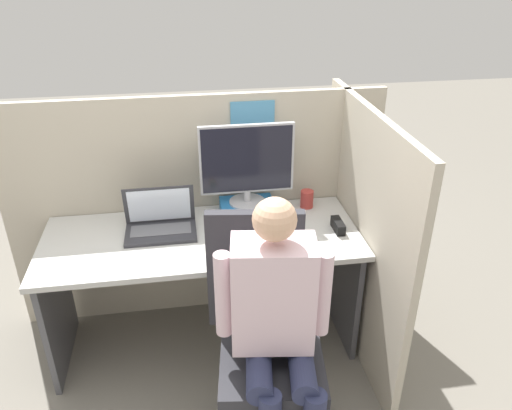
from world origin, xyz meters
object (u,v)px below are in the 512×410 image
Objects in this scene: paper_box at (247,208)px; office_chair at (264,330)px; coffee_mug at (307,199)px; laptop at (161,224)px; stapler at (338,226)px; person at (277,321)px; monitor at (247,163)px; carrot_toy at (227,257)px.

paper_box is 0.28× the size of office_chair.
coffee_mug is (0.36, 0.03, 0.02)m from paper_box.
laptop is (-0.49, -0.12, 0.01)m from paper_box.
stapler is at bearing -8.14° from laptop.
paper_box is at bearing 14.35° from laptop.
stapler is at bearing 55.07° from person.
coffee_mug is at bearing 63.89° from office_chair.
laptop is 0.93m from person.
monitor is 0.98m from person.
monitor is 0.57m from laptop.
carrot_toy is (-0.62, -0.20, -0.00)m from stapler.
person is (0.48, -0.80, -0.04)m from laptop.
coffee_mug is at bearing 5.03° from paper_box.
monitor reaches higher than stapler.
paper_box reaches higher than stapler.
paper_box is 0.36m from coffee_mug.
laptop is 0.29× the size of person.
paper_box is 0.92m from person.
office_chair is (-0.49, -0.50, -0.22)m from stapler.
stapler is at bearing -29.61° from paper_box.
person is 12.43× the size of coffee_mug.
monitor is 0.91m from office_chair.
monitor reaches higher than coffee_mug.
carrot_toy is (-0.17, -0.46, -0.29)m from monitor.
stapler is at bearing -71.02° from coffee_mug.
stapler is (0.45, -0.26, -0.01)m from paper_box.
monitor is at bearing 90.00° from paper_box.
monitor is 5.04× the size of coffee_mug.
coffee_mug is (-0.10, 0.29, 0.02)m from stapler.
person is (-0.46, -0.66, -0.03)m from stapler.
laptop is 0.95m from stapler.
person is 1.02m from coffee_mug.
office_chair is (-0.03, -0.76, -0.22)m from paper_box.
person reaches higher than coffee_mug.
coffee_mug is (0.36, 0.95, 0.05)m from person.
monitor reaches higher than carrot_toy.
monitor is 0.44m from coffee_mug.
monitor is 1.38× the size of laptop.
person is at bearing -59.23° from laptop.
paper_box reaches higher than carrot_toy.
office_chair is at bearing -134.20° from stapler.
paper_box is 0.58× the size of monitor.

